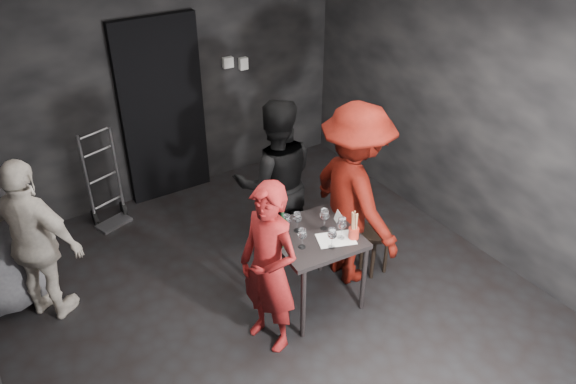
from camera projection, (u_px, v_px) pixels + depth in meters
floor at (278, 310)px, 5.08m from camera, size 4.50×5.00×0.02m
ceiling at (274, 5)px, 3.66m from camera, size 4.50×5.00×0.02m
wall_back at (157, 84)px, 6.16m from camera, size 4.50×0.04×2.70m
wall_right at (475, 118)px, 5.40m from camera, size 0.04×5.00×2.70m
doorway at (163, 111)px, 6.27m from camera, size 0.95×0.10×2.10m
wallbox_upper at (228, 62)px, 6.46m from camera, size 0.12×0.06×0.12m
wallbox_lower at (243, 64)px, 6.58m from camera, size 0.10×0.06×0.14m
hand_truck at (109, 205)px, 6.18m from camera, size 0.37×0.32×1.09m
tasting_table at (314, 244)px, 4.85m from camera, size 0.72×0.72×0.75m
stool at (375, 241)px, 5.37m from camera, size 0.31×0.31×0.47m
server_red at (269, 268)px, 4.39m from camera, size 0.51×0.64×1.53m
woman_black at (276, 173)px, 5.30m from camera, size 1.04×0.80×1.89m
man_maroon at (356, 181)px, 4.97m from camera, size 0.71×1.39×2.10m
bystander_cream at (35, 241)px, 4.66m from camera, size 0.93×0.99×1.58m
tasting_mat at (336, 239)px, 4.74m from camera, size 0.37×0.31×0.00m
wine_glass_a at (302, 237)px, 4.59m from camera, size 0.09×0.09×0.20m
wine_glass_b at (286, 224)px, 4.75m from camera, size 0.09×0.09×0.21m
wine_glass_c at (297, 221)px, 4.79m from camera, size 0.09×0.09×0.20m
wine_glass_d at (332, 237)px, 4.59m from camera, size 0.10×0.10×0.20m
wine_glass_e at (342, 227)px, 4.69m from camera, size 0.10×0.10×0.22m
wine_glass_f at (324, 218)px, 4.81m from camera, size 0.11×0.11×0.22m
wine_bottle at (282, 232)px, 4.60m from camera, size 0.08×0.08×0.34m
breadstick_cup at (354, 226)px, 4.69m from camera, size 0.09×0.09×0.28m
reserved_card at (338, 218)px, 4.92m from camera, size 0.11×0.14×0.10m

